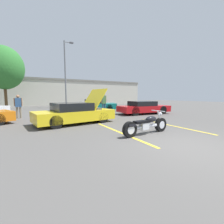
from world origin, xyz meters
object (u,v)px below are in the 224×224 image
(light_pole, at_px, (66,72))
(parked_car_mid_right_row, at_px, (95,105))
(motorcycle, at_px, (146,125))
(spectator_near_motorcycle, at_px, (93,102))
(show_car_hood_open, at_px, (75,113))
(spectator_far_lot, at_px, (95,103))
(spectator_by_show_car, at_px, (18,104))
(spectator_midground, at_px, (104,101))
(tree_background, at_px, (4,68))
(parked_car_right_row, at_px, (143,108))

(light_pole, height_order, parked_car_mid_right_row, light_pole)
(motorcycle, bearing_deg, parked_car_mid_right_row, 74.52)
(motorcycle, distance_m, spectator_near_motorcycle, 6.91)
(show_car_hood_open, bearing_deg, parked_car_mid_right_row, 49.99)
(light_pole, relative_size, show_car_hood_open, 1.87)
(motorcycle, distance_m, spectator_far_lot, 6.01)
(light_pole, distance_m, spectator_near_motorcycle, 9.45)
(spectator_by_show_car, bearing_deg, parked_car_mid_right_row, 19.77)
(motorcycle, relative_size, spectator_midground, 1.29)
(light_pole, height_order, show_car_hood_open, light_pole)
(spectator_near_motorcycle, bearing_deg, motorcycle, -92.99)
(light_pole, relative_size, parked_car_mid_right_row, 1.88)
(light_pole, relative_size, spectator_far_lot, 5.06)
(tree_background, height_order, show_car_hood_open, tree_background)
(motorcycle, xyz_separation_m, show_car_hood_open, (-1.90, 3.86, 0.20))
(spectator_far_lot, bearing_deg, spectator_midground, 42.08)
(parked_car_mid_right_row, bearing_deg, parked_car_right_row, -43.13)
(light_pole, xyz_separation_m, motorcycle, (-0.03, -15.59, -4.27))
(spectator_by_show_car, bearing_deg, parked_car_right_row, -12.55)
(parked_car_right_row, xyz_separation_m, spectator_midground, (-3.08, 1.56, 0.56))
(show_car_hood_open, xyz_separation_m, parked_car_mid_right_row, (3.70, 6.18, 0.01))
(tree_background, height_order, spectator_far_lot, tree_background)
(spectator_by_show_car, bearing_deg, tree_background, 100.81)
(motorcycle, bearing_deg, spectator_far_lot, 83.02)
(spectator_by_show_car, distance_m, spectator_midground, 6.34)
(show_car_hood_open, relative_size, spectator_near_motorcycle, 2.60)
(spectator_by_show_car, xyz_separation_m, spectator_midground, (6.32, -0.53, 0.14))
(motorcycle, xyz_separation_m, spectator_by_show_car, (-4.88, 7.64, 0.59))
(parked_car_right_row, relative_size, spectator_near_motorcycle, 2.61)
(spectator_near_motorcycle, bearing_deg, spectator_by_show_car, 171.64)
(parked_car_right_row, bearing_deg, parked_car_mid_right_row, 125.89)
(parked_car_right_row, distance_m, spectator_midground, 3.50)
(tree_background, bearing_deg, parked_car_mid_right_row, -41.43)
(tree_background, distance_m, parked_car_right_row, 17.11)
(show_car_hood_open, xyz_separation_m, spectator_far_lot, (2.07, 2.12, 0.42))
(light_pole, relative_size, spectator_by_show_car, 5.22)
(spectator_by_show_car, height_order, spectator_midground, spectator_midground)
(parked_car_mid_right_row, distance_m, spectator_far_lot, 4.40)
(parked_car_right_row, relative_size, spectator_by_show_car, 2.81)
(show_car_hood_open, bearing_deg, parked_car_right_row, 5.66)
(spectator_midground, distance_m, spectator_far_lot, 1.70)
(light_pole, height_order, motorcycle, light_pole)
(tree_background, xyz_separation_m, show_car_hood_open, (4.89, -13.77, -4.33))
(show_car_hood_open, bearing_deg, spectator_midground, 35.21)
(show_car_hood_open, relative_size, spectator_far_lot, 2.71)
(motorcycle, height_order, spectator_near_motorcycle, spectator_near_motorcycle)
(spectator_near_motorcycle, bearing_deg, spectator_midground, 12.75)
(motorcycle, xyz_separation_m, spectator_far_lot, (0.18, 5.97, 0.62))
(show_car_hood_open, xyz_separation_m, spectator_near_motorcycle, (2.26, 3.01, 0.47))
(light_pole, height_order, spectator_midground, light_pole)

